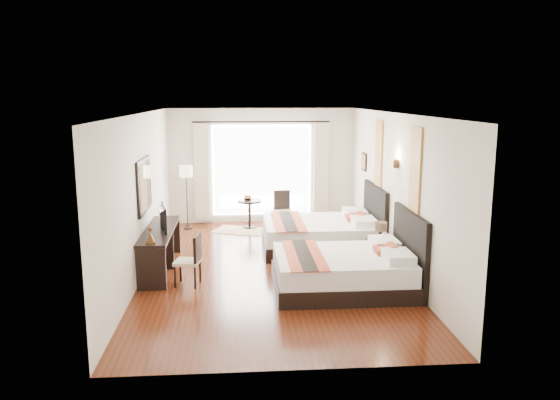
{
  "coord_description": "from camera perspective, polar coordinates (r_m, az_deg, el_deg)",
  "views": [
    {
      "loc": [
        -0.56,
        -9.5,
        3.11
      ],
      "look_at": [
        0.19,
        0.3,
        1.21
      ],
      "focal_mm": 35.0,
      "sensor_mm": 36.0,
      "label": 1
    }
  ],
  "objects": [
    {
      "name": "table_lamp",
      "position": [
        10.09,
        10.5,
        -2.89
      ],
      "size": [
        0.22,
        0.22,
        0.34
      ],
      "color": "black",
      "rests_on": "nightstand"
    },
    {
      "name": "wall_headboard",
      "position": [
        10.05,
        11.89,
        0.89
      ],
      "size": [
        0.01,
        7.5,
        2.8
      ],
      "primitive_type": "cube",
      "color": "silver",
      "rests_on": "floor"
    },
    {
      "name": "television",
      "position": [
        9.86,
        -12.5,
        -1.83
      ],
      "size": [
        0.25,
        0.78,
        0.45
      ],
      "primitive_type": "imported",
      "rotation": [
        0.0,
        0.0,
        1.77
      ],
      "color": "black",
      "rests_on": "console_desk"
    },
    {
      "name": "fruit_bowl",
      "position": [
        12.92,
        -3.38,
        0.13
      ],
      "size": [
        0.24,
        0.24,
        0.06
      ],
      "primitive_type": "imported",
      "rotation": [
        0.0,
        0.0,
        -0.07
      ],
      "color": "#472D19",
      "rests_on": "side_table"
    },
    {
      "name": "floor_lamp",
      "position": [
        12.87,
        -9.77,
        2.52
      ],
      "size": [
        0.3,
        0.3,
        1.5
      ],
      "color": "black",
      "rests_on": "floor"
    },
    {
      "name": "wall_entry",
      "position": [
        6.03,
        1.12,
        -5.56
      ],
      "size": [
        4.5,
        0.01,
        2.8
      ],
      "primitive_type": "cube",
      "color": "silver",
      "rests_on": "floor"
    },
    {
      "name": "jute_rug",
      "position": [
        12.76,
        -4.19,
        -3.19
      ],
      "size": [
        1.39,
        1.18,
        0.01
      ],
      "primitive_type": "cube",
      "rotation": [
        0.0,
        0.0,
        -0.38
      ],
      "color": "tan",
      "rests_on": "floor"
    },
    {
      "name": "window_chair",
      "position": [
        12.83,
        0.35,
        -1.84
      ],
      "size": [
        0.47,
        0.47,
        0.9
      ],
      "rotation": [
        0.0,
        0.0,
        -1.43
      ],
      "color": "beige",
      "rests_on": "floor"
    },
    {
      "name": "art_panel_near",
      "position": [
        8.89,
        13.97,
        3.1
      ],
      "size": [
        0.03,
        0.5,
        1.35
      ],
      "primitive_type": "cube",
      "color": "maroon",
      "rests_on": "wall_headboard"
    },
    {
      "name": "window_glass",
      "position": [
        13.37,
        -1.93,
        3.13
      ],
      "size": [
        2.4,
        0.02,
        2.2
      ],
      "primitive_type": "cube",
      "color": "white",
      "rests_on": "wall_window"
    },
    {
      "name": "bronze_figurine",
      "position": [
        9.01,
        -13.4,
        -3.73
      ],
      "size": [
        0.2,
        0.2,
        0.25
      ],
      "primitive_type": null,
      "rotation": [
        0.0,
        0.0,
        -0.24
      ],
      "color": "#412A17",
      "rests_on": "console_desk"
    },
    {
      "name": "ceiling",
      "position": [
        9.53,
        -1.01,
        8.99
      ],
      "size": [
        4.5,
        7.5,
        0.02
      ],
      "primitive_type": "cube",
      "color": "white",
      "rests_on": "wall_headboard"
    },
    {
      "name": "side_table",
      "position": [
        12.96,
        -3.19,
        -1.46
      ],
      "size": [
        0.58,
        0.58,
        0.67
      ],
      "primitive_type": "cylinder",
      "color": "black",
      "rests_on": "floor"
    },
    {
      "name": "wall_sconce",
      "position": [
        9.83,
        11.92,
        3.73
      ],
      "size": [
        0.1,
        0.14,
        0.14
      ],
      "primitive_type": "cube",
      "color": "#412A17",
      "rests_on": "wall_headboard"
    },
    {
      "name": "art_panel_far",
      "position": [
        11.09,
        10.26,
        4.74
      ],
      "size": [
        0.03,
        0.5,
        1.35
      ],
      "primitive_type": "cube",
      "color": "maroon",
      "rests_on": "wall_headboard"
    },
    {
      "name": "floor",
      "position": [
        10.02,
        -0.96,
        -7.2
      ],
      "size": [
        4.5,
        7.5,
        0.01
      ],
      "primitive_type": "cube",
      "color": "#3B1B0A",
      "rests_on": "ground"
    },
    {
      "name": "drape_left",
      "position": [
        13.29,
        -8.18,
        2.89
      ],
      "size": [
        0.35,
        0.14,
        2.35
      ],
      "primitive_type": "cube",
      "color": "#C4B398",
      "rests_on": "floor"
    },
    {
      "name": "nightstand",
      "position": [
        10.12,
        10.42,
        -5.68
      ],
      "size": [
        0.42,
        0.52,
        0.5
      ],
      "primitive_type": "cube",
      "color": "black",
      "rests_on": "floor"
    },
    {
      "name": "desk_chair",
      "position": [
        9.23,
        -9.52,
        -7.22
      ],
      "size": [
        0.46,
        0.46,
        0.86
      ],
      "rotation": [
        0.0,
        0.0,
        2.97
      ],
      "color": "beige",
      "rests_on": "floor"
    },
    {
      "name": "wall_desk",
      "position": [
        9.8,
        -14.2,
        0.53
      ],
      "size": [
        0.01,
        7.5,
        2.8
      ],
      "primitive_type": "cube",
      "color": "silver",
      "rests_on": "floor"
    },
    {
      "name": "wall_window",
      "position": [
        13.37,
        -1.94,
        3.56
      ],
      "size": [
        4.5,
        0.01,
        2.8
      ],
      "primitive_type": "cube",
      "color": "silver",
      "rests_on": "floor"
    },
    {
      "name": "mirror_frame",
      "position": [
        9.87,
        -14.0,
        1.5
      ],
      "size": [
        0.04,
        1.25,
        0.95
      ],
      "primitive_type": "cube",
      "color": "black",
      "rests_on": "wall_desk"
    },
    {
      "name": "sheer_curtain",
      "position": [
        13.31,
        -1.92,
        3.1
      ],
      "size": [
        2.3,
        0.02,
        2.1
      ],
      "primitive_type": "cube",
      "color": "white",
      "rests_on": "wall_window"
    },
    {
      "name": "console_desk",
      "position": [
        10.09,
        -12.4,
        -5.06
      ],
      "size": [
        0.5,
        2.2,
        0.76
      ],
      "primitive_type": "cube",
      "color": "black",
      "rests_on": "floor"
    },
    {
      "name": "bed_far",
      "position": [
        11.15,
        4.59,
        -3.51
      ],
      "size": [
        2.32,
        1.81,
        1.31
      ],
      "color": "black",
      "rests_on": "floor"
    },
    {
      "name": "bed_near",
      "position": [
        8.99,
        7.09,
        -7.21
      ],
      "size": [
        2.25,
        1.75,
        1.27
      ],
      "color": "black",
      "rests_on": "floor"
    },
    {
      "name": "mirror_glass",
      "position": [
        9.87,
        -13.86,
        1.5
      ],
      "size": [
        0.01,
        1.12,
        0.82
      ],
      "primitive_type": "cube",
      "color": "white",
      "rests_on": "mirror_frame"
    },
    {
      "name": "vase",
      "position": [
        9.85,
        10.87,
        -4.27
      ],
      "size": [
        0.16,
        0.16,
        0.12
      ],
      "primitive_type": "imported",
      "rotation": [
        0.0,
        0.0,
        -0.41
      ],
      "color": "black",
      "rests_on": "nightstand"
    },
    {
      "name": "drape_right",
      "position": [
        13.41,
        4.3,
        3.04
      ],
      "size": [
        0.35,
        0.14,
        2.35
      ],
      "primitive_type": "cube",
      "color": "#C4B398",
      "rests_on": "floor"
    }
  ]
}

